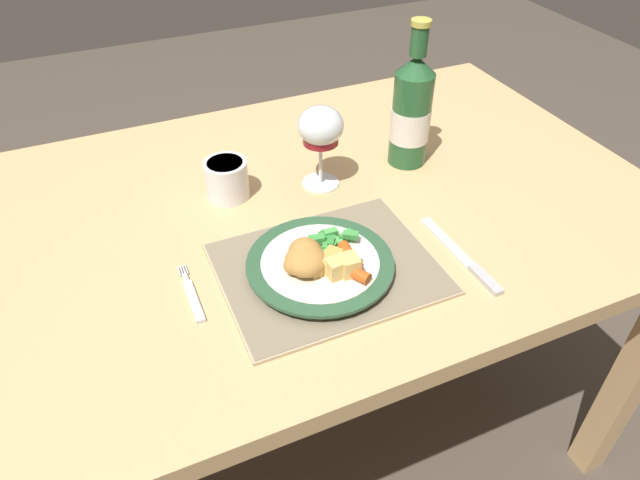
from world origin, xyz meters
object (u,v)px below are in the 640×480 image
object	(u,v)px
dining_table	(274,248)
dinner_plate	(320,265)
drinking_cup	(227,178)
wine_glass	(321,130)
table_knife	(466,260)
bottle	(411,112)
fork	(192,297)

from	to	relation	value
dining_table	dinner_plate	world-z (taller)	dinner_plate
drinking_cup	dinner_plate	bearing A→B (deg)	-74.75
wine_glass	dinner_plate	bearing A→B (deg)	-113.85
wine_glass	drinking_cup	world-z (taller)	wine_glass
table_knife	wine_glass	distance (m)	0.35
dinner_plate	bottle	bearing A→B (deg)	38.85
fork	drinking_cup	world-z (taller)	drinking_cup
wine_glass	bottle	distance (m)	0.20
fork	bottle	bearing A→B (deg)	23.12
dining_table	fork	xyz separation A→B (m)	(-0.18, -0.16, 0.09)
fork	drinking_cup	size ratio (longest dim) A/B	1.63
table_knife	wine_glass	bearing A→B (deg)	112.69
wine_glass	fork	bearing A→B (deg)	-145.91
fork	wine_glass	distance (m)	0.38
table_knife	wine_glass	world-z (taller)	wine_glass
bottle	drinking_cup	bearing A→B (deg)	176.00
bottle	dinner_plate	bearing A→B (deg)	-141.15
dining_table	dinner_plate	distance (m)	0.21
dinner_plate	bottle	xyz separation A→B (m)	(0.30, 0.24, 0.09)
dinner_plate	wine_glass	world-z (taller)	wine_glass
fork	bottle	world-z (taller)	bottle
table_knife	dining_table	bearing A→B (deg)	133.75
dinner_plate	drinking_cup	bearing A→B (deg)	105.25
dinner_plate	fork	xyz separation A→B (m)	(-0.20, 0.03, -0.01)
fork	bottle	distance (m)	0.55
bottle	drinking_cup	size ratio (longest dim) A/B	3.57
bottle	drinking_cup	xyz separation A→B (m)	(-0.37, 0.03, -0.07)
dinner_plate	table_knife	world-z (taller)	dinner_plate
table_knife	bottle	xyz separation A→B (m)	(0.07, 0.31, 0.11)
wine_glass	drinking_cup	bearing A→B (deg)	169.23
dining_table	fork	world-z (taller)	fork
dining_table	bottle	size ratio (longest dim) A/B	5.10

